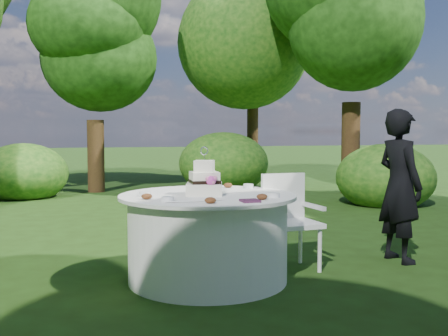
% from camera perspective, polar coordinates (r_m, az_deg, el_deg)
% --- Properties ---
extents(ground, '(80.00, 80.00, 0.00)m').
position_cam_1_polar(ground, '(4.78, -1.76, -12.09)').
color(ground, '#1D350E').
rests_on(ground, ground).
extents(napkins, '(0.14, 0.14, 0.02)m').
position_cam_1_polar(napkins, '(4.13, 2.85, -3.58)').
color(napkins, '#461E3B').
rests_on(napkins, table).
extents(feather_plume, '(0.48, 0.07, 0.01)m').
position_cam_1_polar(feather_plume, '(4.15, -3.33, -3.59)').
color(feather_plume, white).
rests_on(feather_plume, table).
extents(guest, '(0.42, 0.60, 1.55)m').
position_cam_1_polar(guest, '(5.60, 18.58, -1.82)').
color(guest, black).
rests_on(guest, ground).
extents(table, '(1.56, 1.56, 0.77)m').
position_cam_1_polar(table, '(4.68, -1.77, -7.52)').
color(table, white).
rests_on(table, ground).
extents(cake, '(0.38, 0.38, 0.42)m').
position_cam_1_polar(cake, '(4.59, -2.14, -1.51)').
color(cake, white).
rests_on(cake, table).
extents(chair, '(0.51, 0.49, 0.91)m').
position_cam_1_polar(chair, '(5.14, 7.06, -5.01)').
color(chair, white).
rests_on(chair, ground).
extents(votives, '(1.17, 0.86, 0.04)m').
position_cam_1_polar(votives, '(4.54, -1.48, -2.75)').
color(votives, white).
rests_on(votives, table).
extents(petal_cups, '(0.99, 1.13, 0.05)m').
position_cam_1_polar(petal_cups, '(4.43, -1.26, -2.86)').
color(petal_cups, '#562D16').
rests_on(petal_cups, table).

